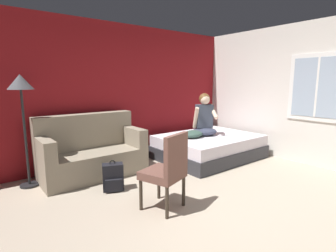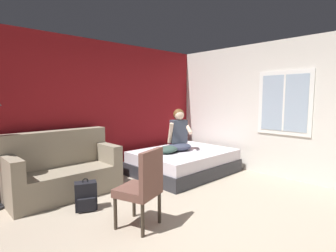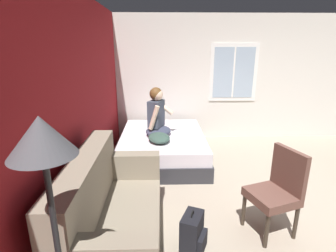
% 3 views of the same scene
% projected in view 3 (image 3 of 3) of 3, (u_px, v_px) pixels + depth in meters
% --- Properties ---
extents(ground_plane, '(40.00, 40.00, 0.00)m').
position_uv_depth(ground_plane, '(313.00, 208.00, 3.43)').
color(ground_plane, tan).
extents(wall_back_accent, '(10.71, 0.16, 2.70)m').
position_uv_depth(wall_back_accent, '(68.00, 110.00, 2.96)').
color(wall_back_accent, maroon).
rests_on(wall_back_accent, ground).
extents(wall_side_with_window, '(0.19, 7.33, 2.70)m').
position_uv_depth(wall_side_with_window, '(250.00, 78.00, 5.84)').
color(wall_side_with_window, silver).
rests_on(wall_side_with_window, ground).
extents(bed, '(2.03, 1.56, 0.48)m').
position_uv_depth(bed, '(163.00, 146.00, 4.92)').
color(bed, '#2D2D33').
rests_on(bed, ground).
extents(couch, '(1.70, 0.82, 1.04)m').
position_uv_depth(couch, '(112.00, 217.00, 2.63)').
color(couch, gray).
rests_on(couch, ground).
extents(side_chair, '(0.59, 0.59, 0.98)m').
position_uv_depth(side_chair, '(277.00, 189.00, 2.88)').
color(side_chair, '#382D23').
rests_on(side_chair, ground).
extents(person_seated, '(0.65, 0.61, 0.88)m').
position_uv_depth(person_seated, '(157.00, 116.00, 4.69)').
color(person_seated, '#383D51').
rests_on(person_seated, bed).
extents(backpack, '(0.35, 0.32, 0.46)m').
position_uv_depth(backpack, '(193.00, 233.00, 2.70)').
color(backpack, black).
rests_on(backpack, ground).
extents(throw_pillow, '(0.54, 0.45, 0.14)m').
position_uv_depth(throw_pillow, '(159.00, 138.00, 4.44)').
color(throw_pillow, '#385147').
rests_on(throw_pillow, bed).
extents(cell_phone, '(0.13, 0.16, 0.01)m').
position_uv_depth(cell_phone, '(173.00, 130.00, 5.09)').
color(cell_phone, '#B7B7BC').
rests_on(cell_phone, bed).
extents(floor_lamp, '(0.36, 0.36, 1.70)m').
position_uv_depth(floor_lamp, '(45.00, 165.00, 1.40)').
color(floor_lamp, black).
rests_on(floor_lamp, ground).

